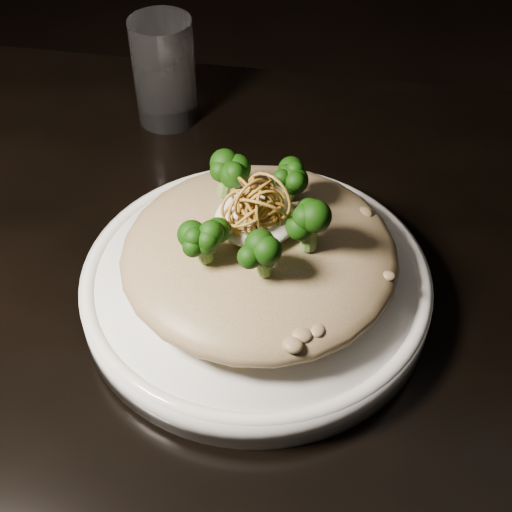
# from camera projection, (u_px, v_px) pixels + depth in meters

# --- Properties ---
(table) EXTENTS (1.10, 0.80, 0.75)m
(table) POSITION_uv_depth(u_px,v_px,m) (203.00, 345.00, 0.72)
(table) COLOR black
(table) RESTS_ON ground
(plate) EXTENTS (0.31, 0.31, 0.03)m
(plate) POSITION_uv_depth(u_px,v_px,m) (256.00, 286.00, 0.64)
(plate) COLOR white
(plate) RESTS_ON table
(risotto) EXTENTS (0.24, 0.24, 0.05)m
(risotto) POSITION_uv_depth(u_px,v_px,m) (259.00, 254.00, 0.61)
(risotto) COLOR brown
(risotto) RESTS_ON plate
(broccoli) EXTENTS (0.15, 0.15, 0.05)m
(broccoli) POSITION_uv_depth(u_px,v_px,m) (258.00, 202.00, 0.58)
(broccoli) COLOR black
(broccoli) RESTS_ON risotto
(cheese) EXTENTS (0.07, 0.07, 0.02)m
(cheese) POSITION_uv_depth(u_px,v_px,m) (256.00, 219.00, 0.59)
(cheese) COLOR white
(cheese) RESTS_ON risotto
(shallots) EXTENTS (0.06, 0.06, 0.04)m
(shallots) POSITION_uv_depth(u_px,v_px,m) (256.00, 194.00, 0.57)
(shallots) COLOR brown
(shallots) RESTS_ON cheese
(drinking_glass) EXTENTS (0.09, 0.09, 0.13)m
(drinking_glass) POSITION_uv_depth(u_px,v_px,m) (164.00, 72.00, 0.82)
(drinking_glass) COLOR white
(drinking_glass) RESTS_ON table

